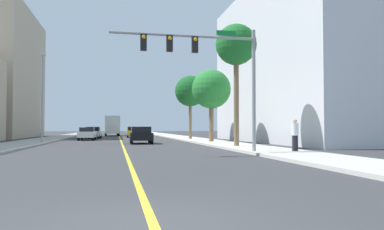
{
  "coord_description": "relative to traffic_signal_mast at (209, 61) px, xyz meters",
  "views": [
    {
      "loc": [
        -0.55,
        -5.57,
        1.42
      ],
      "look_at": [
        5.02,
        21.65,
        2.35
      ],
      "focal_mm": 34.92,
      "sensor_mm": 36.0,
      "label": 1
    }
  ],
  "objects": [
    {
      "name": "car_white",
      "position": [
        -7.94,
        24.16,
        -4.21
      ],
      "size": [
        1.82,
        4.42,
        1.43
      ],
      "rotation": [
        0.0,
        0.0,
        -0.02
      ],
      "color": "white",
      "rests_on": "ground"
    },
    {
      "name": "street_lamp",
      "position": [
        -11.16,
        15.48,
        -0.47
      ],
      "size": [
        0.56,
        0.28,
        7.81
      ],
      "color": "gray",
      "rests_on": "sidewalk_left"
    },
    {
      "name": "palm_near",
      "position": [
        3.41,
        5.76,
        2.15
      ],
      "size": [
        2.88,
        2.88,
        8.53
      ],
      "color": "brown",
      "rests_on": "sidewalk_right"
    },
    {
      "name": "sidewalk_right",
      "position": [
        3.87,
        28.51,
        -4.87
      ],
      "size": [
        3.56,
        168.0,
        0.15
      ],
      "primitive_type": "cube",
      "color": "beige",
      "rests_on": "ground"
    },
    {
      "name": "car_black",
      "position": [
        -2.64,
        14.16,
        -4.17
      ],
      "size": [
        1.99,
        4.23,
        1.49
      ],
      "rotation": [
        0.0,
        0.0,
        -0.02
      ],
      "color": "black",
      "rests_on": "ground"
    },
    {
      "name": "building_right_near",
      "position": [
        15.83,
        15.18,
        2.87
      ],
      "size": [
        15.37,
        25.42,
        15.64
      ],
      "primitive_type": "cube",
      "color": "silver",
      "rests_on": "ground"
    },
    {
      "name": "car_yellow",
      "position": [
        -2.43,
        34.65,
        -4.18
      ],
      "size": [
        1.79,
        4.36,
        1.53
      ],
      "rotation": [
        0.0,
        0.0,
        -0.02
      ],
      "color": "gold",
      "rests_on": "ground"
    },
    {
      "name": "lane_marking_center",
      "position": [
        -4.29,
        28.51,
        -4.95
      ],
      "size": [
        0.16,
        144.0,
        0.01
      ],
      "primitive_type": "cube",
      "color": "yellow",
      "rests_on": "ground"
    },
    {
      "name": "traffic_signal_mast",
      "position": [
        0.0,
        0.0,
        0.0
      ],
      "size": [
        7.79,
        0.36,
        6.58
      ],
      "color": "gray",
      "rests_on": "sidewalk_right"
    },
    {
      "name": "sidewalk_left",
      "position": [
        -12.44,
        28.51,
        -4.87
      ],
      "size": [
        3.56,
        168.0,
        0.15
      ],
      "primitive_type": "cube",
      "color": "#9E9B93",
      "rests_on": "ground"
    },
    {
      "name": "car_silver",
      "position": [
        -7.61,
        29.89,
        -4.19
      ],
      "size": [
        1.95,
        4.16,
        1.5
      ],
      "rotation": [
        0.0,
        0.0,
        -0.05
      ],
      "color": "#BCBCC1",
      "rests_on": "ground"
    },
    {
      "name": "palm_far",
      "position": [
        3.45,
        22.39,
        0.57
      ],
      "size": [
        3.5,
        3.5,
        7.17
      ],
      "color": "brown",
      "rests_on": "sidewalk_right"
    },
    {
      "name": "delivery_truck",
      "position": [
        -5.45,
        45.8,
        -3.21
      ],
      "size": [
        2.65,
        8.29,
        3.31
      ],
      "rotation": [
        0.0,
        0.0,
        0.03
      ],
      "color": "silver",
      "rests_on": "ground"
    },
    {
      "name": "pedestrian",
      "position": [
        4.67,
        -0.41,
        -3.93
      ],
      "size": [
        0.38,
        0.38,
        1.73
      ],
      "rotation": [
        0.0,
        0.0,
        1.3
      ],
      "color": "black",
      "rests_on": "sidewalk_right"
    },
    {
      "name": "ground",
      "position": [
        -4.29,
        28.51,
        -4.95
      ],
      "size": [
        192.0,
        192.0,
        0.0
      ],
      "primitive_type": "plane",
      "color": "#38383A"
    },
    {
      "name": "palm_mid",
      "position": [
        3.76,
        14.07,
        -0.04
      ],
      "size": [
        3.59,
        3.59,
        6.6
      ],
      "color": "brown",
      "rests_on": "sidewalk_right"
    }
  ]
}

